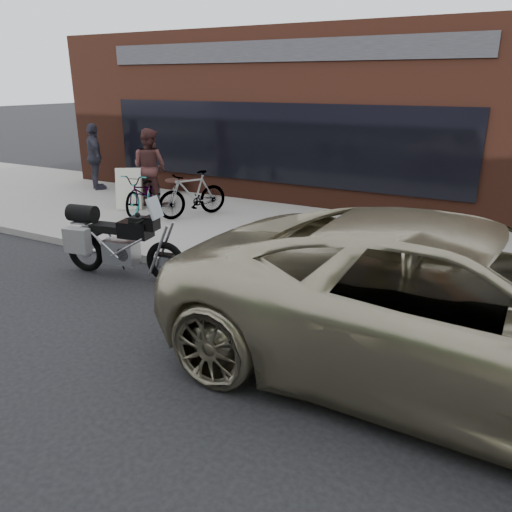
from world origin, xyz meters
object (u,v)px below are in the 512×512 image
bicycle_front (144,192)px  cafe_table (176,181)px  minivan (463,310)px  sandwich_sign (129,188)px  bicycle_rear (192,194)px  cafe_patron_left (150,167)px  motorcycle (115,241)px  cafe_patron_right (95,157)px

bicycle_front → cafe_table: bearing=92.4°
minivan → bicycle_front: bearing=64.2°
sandwich_sign → bicycle_rear: bearing=-29.9°
minivan → cafe_patron_left: size_ratio=3.37×
cafe_table → bicycle_front: bearing=-72.4°
motorcycle → cafe_patron_right: 7.06m
motorcycle → cafe_patron_left: cafe_patron_left is taller
minivan → cafe_patron_right: size_ratio=3.42×
bicycle_rear → cafe_table: 2.84m
minivan → bicycle_rear: (-6.50, 4.19, -0.23)m
cafe_table → motorcycle: bearing=-62.6°
cafe_patron_left → cafe_patron_right: size_ratio=1.02×
minivan → bicycle_rear: size_ratio=3.69×
bicycle_front → cafe_patron_left: size_ratio=0.95×
cafe_patron_right → motorcycle: bearing=170.2°
motorcycle → sandwich_sign: bearing=118.9°
cafe_patron_right → cafe_patron_left: bearing=-163.4°
cafe_patron_right → cafe_table: bearing=-129.5°
motorcycle → cafe_table: (-2.85, 5.51, -0.14)m
minivan → bicycle_front: (-7.80, 3.99, -0.27)m
cafe_patron_right → minivan: bearing=-174.1°
sandwich_sign → cafe_patron_left: (0.27, 0.52, 0.47)m
bicycle_front → cafe_patron_right: cafe_patron_right is taller
minivan → cafe_table: (-8.50, 6.20, -0.42)m
cafe_patron_left → cafe_patron_right: 2.82m
minivan → bicycle_rear: bearing=58.5°
cafe_patron_left → minivan: bearing=148.4°
motorcycle → minivan: size_ratio=0.35×
bicycle_front → cafe_patron_left: cafe_patron_left is taller
cafe_table → cafe_patron_left: (0.36, -1.54, 0.63)m
bicycle_rear → sandwich_sign: 1.91m
cafe_patron_right → bicycle_rear: bearing=-163.5°
cafe_table → minivan: bearing=-36.1°
sandwich_sign → motorcycle: bearing=-82.7°
motorcycle → cafe_patron_left: (-2.50, 3.97, 0.50)m
minivan → sandwich_sign: (-8.41, 4.14, -0.26)m
minivan → cafe_patron_left: cafe_patron_left is taller
sandwich_sign → cafe_patron_left: size_ratio=0.52×
motorcycle → bicycle_front: (-2.15, 3.29, 0.01)m
minivan → cafe_patron_left: bearing=61.5°
minivan → sandwich_sign: minivan is taller
minivan → bicycle_front: minivan is taller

